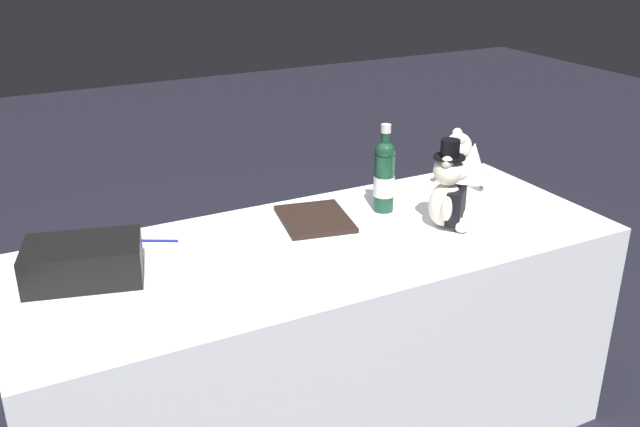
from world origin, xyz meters
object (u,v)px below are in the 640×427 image
(teddy_bear_groom, at_px, (450,193))
(gift_case_black, at_px, (83,261))
(signing_pen, at_px, (159,241))
(teddy_bear_bride, at_px, (461,165))
(champagne_bottle, at_px, (384,175))
(guestbook, at_px, (315,219))

(teddy_bear_groom, relative_size, gift_case_black, 0.83)
(teddy_bear_groom, bearing_deg, signing_pen, -19.80)
(teddy_bear_bride, height_order, champagne_bottle, champagne_bottle)
(gift_case_black, bearing_deg, signing_pen, -149.77)
(teddy_bear_groom, distance_m, gift_case_black, 1.14)
(teddy_bear_groom, xyz_separation_m, signing_pen, (0.88, -0.32, -0.11))
(teddy_bear_groom, relative_size, signing_pen, 2.43)
(teddy_bear_bride, relative_size, gift_case_black, 0.69)
(teddy_bear_groom, height_order, guestbook, teddy_bear_groom)
(signing_pen, bearing_deg, teddy_bear_bride, 176.91)
(teddy_bear_groom, height_order, signing_pen, teddy_bear_groom)
(gift_case_black, height_order, guestbook, gift_case_black)
(gift_case_black, distance_m, guestbook, 0.76)
(champagne_bottle, xyz_separation_m, signing_pen, (0.76, -0.10, -0.12))
(champagne_bottle, bearing_deg, gift_case_black, 2.50)
(gift_case_black, xyz_separation_m, guestbook, (-0.76, -0.07, -0.05))
(gift_case_black, relative_size, guestbook, 1.33)
(teddy_bear_bride, distance_m, signing_pen, 1.13)
(teddy_bear_bride, distance_m, guestbook, 0.62)
(signing_pen, xyz_separation_m, guestbook, (-0.51, 0.08, 0.00))
(teddy_bear_groom, xyz_separation_m, guestbook, (0.37, -0.24, -0.11))
(teddy_bear_groom, height_order, gift_case_black, teddy_bear_groom)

